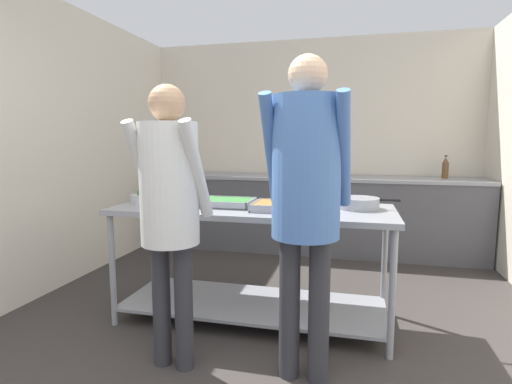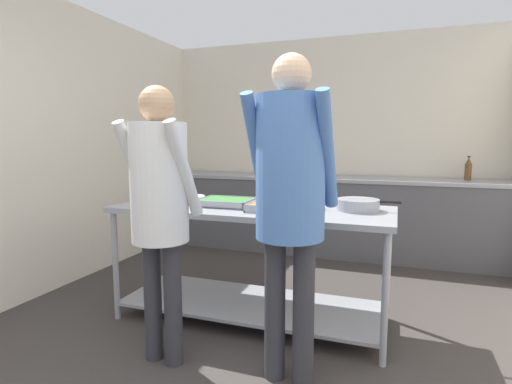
{
  "view_description": "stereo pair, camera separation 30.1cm",
  "coord_description": "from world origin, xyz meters",
  "px_view_note": "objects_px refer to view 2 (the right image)",
  "views": [
    {
      "loc": [
        0.58,
        -1.21,
        1.36
      ],
      "look_at": [
        -0.15,
        1.73,
        0.98
      ],
      "focal_mm": 28.0,
      "sensor_mm": 36.0,
      "label": 1
    },
    {
      "loc": [
        0.87,
        -1.13,
        1.36
      ],
      "look_at": [
        -0.15,
        1.73,
        0.98
      ],
      "focal_mm": 28.0,
      "sensor_mm": 36.0,
      "label": 2
    }
  ],
  "objects_px": {
    "broccoli_bowl": "(152,196)",
    "serving_tray_roast": "(284,207)",
    "serving_tray_vegetables": "(226,202)",
    "water_bottle": "(468,169)",
    "sauce_pan": "(358,204)",
    "plate_stack": "(190,199)",
    "guest_serving_right": "(290,185)",
    "guest_serving_left": "(160,195)"
  },
  "relations": [
    {
      "from": "broccoli_bowl",
      "to": "serving_tray_roast",
      "type": "bearing_deg",
      "value": -3.0
    },
    {
      "from": "serving_tray_vegetables",
      "to": "water_bottle",
      "type": "xyz_separation_m",
      "value": [
        1.95,
        2.15,
        0.16
      ]
    },
    {
      "from": "broccoli_bowl",
      "to": "sauce_pan",
      "type": "xyz_separation_m",
      "value": [
        1.62,
        0.13,
        -0.0
      ]
    },
    {
      "from": "serving_tray_vegetables",
      "to": "sauce_pan",
      "type": "bearing_deg",
      "value": 6.92
    },
    {
      "from": "broccoli_bowl",
      "to": "plate_stack",
      "type": "relative_size",
      "value": 1.0
    },
    {
      "from": "serving_tray_roast",
      "to": "water_bottle",
      "type": "xyz_separation_m",
      "value": [
        1.47,
        2.22,
        0.16
      ]
    },
    {
      "from": "serving_tray_roast",
      "to": "guest_serving_right",
      "type": "distance_m",
      "value": 0.67
    },
    {
      "from": "plate_stack",
      "to": "serving_tray_roast",
      "type": "height_order",
      "value": "serving_tray_roast"
    },
    {
      "from": "guest_serving_left",
      "to": "water_bottle",
      "type": "bearing_deg",
      "value": 54.48
    },
    {
      "from": "serving_tray_vegetables",
      "to": "sauce_pan",
      "type": "height_order",
      "value": "sauce_pan"
    },
    {
      "from": "serving_tray_vegetables",
      "to": "guest_serving_right",
      "type": "height_order",
      "value": "guest_serving_right"
    },
    {
      "from": "sauce_pan",
      "to": "water_bottle",
      "type": "height_order",
      "value": "water_bottle"
    },
    {
      "from": "sauce_pan",
      "to": "guest_serving_left",
      "type": "bearing_deg",
      "value": -141.83
    },
    {
      "from": "plate_stack",
      "to": "sauce_pan",
      "type": "height_order",
      "value": "sauce_pan"
    },
    {
      "from": "broccoli_bowl",
      "to": "plate_stack",
      "type": "xyz_separation_m",
      "value": [
        0.29,
        0.1,
        -0.02
      ]
    },
    {
      "from": "serving_tray_vegetables",
      "to": "serving_tray_roast",
      "type": "distance_m",
      "value": 0.48
    },
    {
      "from": "broccoli_bowl",
      "to": "guest_serving_right",
      "type": "relative_size",
      "value": 0.14
    },
    {
      "from": "plate_stack",
      "to": "guest_serving_left",
      "type": "relative_size",
      "value": 0.15
    },
    {
      "from": "plate_stack",
      "to": "guest_serving_left",
      "type": "xyz_separation_m",
      "value": [
        0.25,
        -0.81,
        0.14
      ]
    },
    {
      "from": "guest_serving_right",
      "to": "sauce_pan",
      "type": "bearing_deg",
      "value": 69.63
    },
    {
      "from": "broccoli_bowl",
      "to": "sauce_pan",
      "type": "height_order",
      "value": "broccoli_bowl"
    },
    {
      "from": "serving_tray_vegetables",
      "to": "guest_serving_right",
      "type": "distance_m",
      "value": 0.97
    },
    {
      "from": "sauce_pan",
      "to": "broccoli_bowl",
      "type": "bearing_deg",
      "value": -175.47
    },
    {
      "from": "guest_serving_left",
      "to": "guest_serving_right",
      "type": "relative_size",
      "value": 0.93
    },
    {
      "from": "serving_tray_vegetables",
      "to": "guest_serving_left",
      "type": "relative_size",
      "value": 0.24
    },
    {
      "from": "serving_tray_roast",
      "to": "serving_tray_vegetables",
      "type": "bearing_deg",
      "value": 171.55
    },
    {
      "from": "serving_tray_roast",
      "to": "sauce_pan",
      "type": "xyz_separation_m",
      "value": [
        0.49,
        0.19,
        0.02
      ]
    },
    {
      "from": "broccoli_bowl",
      "to": "serving_tray_vegetables",
      "type": "relative_size",
      "value": 0.64
    },
    {
      "from": "broccoli_bowl",
      "to": "guest_serving_left",
      "type": "bearing_deg",
      "value": -52.79
    },
    {
      "from": "serving_tray_vegetables",
      "to": "guest_serving_left",
      "type": "distance_m",
      "value": 0.75
    },
    {
      "from": "plate_stack",
      "to": "serving_tray_vegetables",
      "type": "bearing_deg",
      "value": -13.29
    },
    {
      "from": "guest_serving_right",
      "to": "water_bottle",
      "type": "height_order",
      "value": "guest_serving_right"
    },
    {
      "from": "guest_serving_left",
      "to": "serving_tray_roast",
      "type": "bearing_deg",
      "value": 48.49
    },
    {
      "from": "broccoli_bowl",
      "to": "plate_stack",
      "type": "bearing_deg",
      "value": 18.38
    },
    {
      "from": "broccoli_bowl",
      "to": "water_bottle",
      "type": "distance_m",
      "value": 3.39
    },
    {
      "from": "serving_tray_vegetables",
      "to": "serving_tray_roast",
      "type": "bearing_deg",
      "value": -8.45
    },
    {
      "from": "serving_tray_roast",
      "to": "guest_serving_left",
      "type": "height_order",
      "value": "guest_serving_left"
    },
    {
      "from": "guest_serving_right",
      "to": "water_bottle",
      "type": "distance_m",
      "value": 3.09
    },
    {
      "from": "serving_tray_roast",
      "to": "sauce_pan",
      "type": "distance_m",
      "value": 0.53
    },
    {
      "from": "plate_stack",
      "to": "water_bottle",
      "type": "xyz_separation_m",
      "value": [
        2.31,
        2.07,
        0.16
      ]
    },
    {
      "from": "serving_tray_vegetables",
      "to": "sauce_pan",
      "type": "distance_m",
      "value": 0.97
    },
    {
      "from": "broccoli_bowl",
      "to": "guest_serving_right",
      "type": "distance_m",
      "value": 1.49
    }
  ]
}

